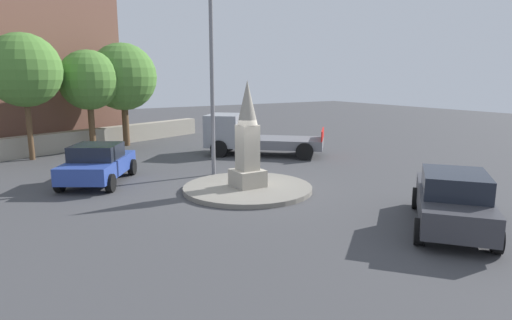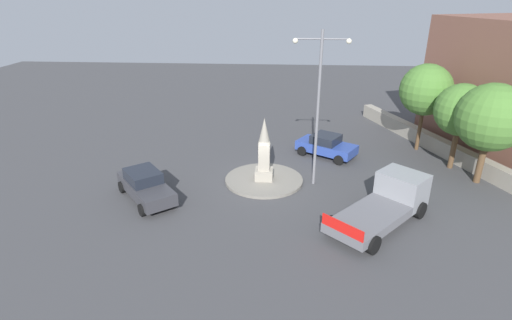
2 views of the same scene
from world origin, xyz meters
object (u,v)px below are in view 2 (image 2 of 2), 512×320
(monument, at_px, (264,153))
(streetlamp, at_px, (319,97))
(car_blue_passing, at_px, (326,145))
(tree_near_wall, at_px, (461,110))
(car_dark_grey_parked_left, at_px, (145,185))
(tree_mid_cluster, at_px, (491,118))
(truck_grey_waiting, at_px, (387,202))
(tree_far_corner, at_px, (426,90))

(monument, bearing_deg, streetlamp, -2.09)
(streetlamp, xyz_separation_m, car_blue_passing, (1.08, 4.28, -4.32))
(monument, height_order, tree_near_wall, tree_near_wall)
(monument, relative_size, tree_near_wall, 0.69)
(car_dark_grey_parked_left, distance_m, tree_near_wall, 18.75)
(monument, height_order, car_dark_grey_parked_left, monument)
(monument, xyz_separation_m, car_blue_passing, (3.94, 4.18, -1.04))
(tree_mid_cluster, bearing_deg, monument, -176.49)
(monument, bearing_deg, truck_grey_waiting, -31.74)
(truck_grey_waiting, xyz_separation_m, tree_mid_cluster, (6.22, 4.55, 2.95))
(car_blue_passing, bearing_deg, truck_grey_waiting, -74.66)
(truck_grey_waiting, height_order, tree_mid_cluster, tree_mid_cluster)
(streetlamp, bearing_deg, truck_grey_waiting, -48.45)
(car_dark_grey_parked_left, height_order, tree_far_corner, tree_far_corner)
(car_blue_passing, bearing_deg, tree_far_corner, 14.39)
(monument, distance_m, car_blue_passing, 5.84)
(car_dark_grey_parked_left, bearing_deg, truck_grey_waiting, -5.67)
(streetlamp, bearing_deg, tree_far_corner, 38.23)
(monument, height_order, tree_far_corner, tree_far_corner)
(streetlamp, bearing_deg, tree_mid_cluster, 5.19)
(tree_mid_cluster, relative_size, tree_far_corner, 0.97)
(car_dark_grey_parked_left, bearing_deg, streetlamp, 15.30)
(monument, relative_size, tree_far_corner, 0.62)
(monument, relative_size, truck_grey_waiting, 0.64)
(tree_far_corner, bearing_deg, streetlamp, -141.77)
(monument, distance_m, car_dark_grey_parked_left, 6.75)
(truck_grey_waiting, bearing_deg, monument, 148.26)
(truck_grey_waiting, distance_m, tree_near_wall, 8.97)
(car_blue_passing, height_order, truck_grey_waiting, truck_grey_waiting)
(streetlamp, distance_m, tree_near_wall, 9.27)
(monument, bearing_deg, tree_mid_cluster, 3.51)
(tree_mid_cluster, distance_m, tree_far_corner, 5.45)
(monument, xyz_separation_m, tree_near_wall, (11.57, 2.77, 1.94))
(tree_near_wall, relative_size, tree_mid_cluster, 0.92)
(car_dark_grey_parked_left, xyz_separation_m, tree_near_wall, (17.73, 5.34, 2.94))
(car_dark_grey_parked_left, distance_m, car_blue_passing, 12.15)
(streetlamp, height_order, tree_mid_cluster, streetlamp)
(monument, xyz_separation_m, tree_far_corner, (10.40, 5.83, 2.43))
(streetlamp, bearing_deg, car_blue_passing, 75.82)
(streetlamp, bearing_deg, car_dark_grey_parked_left, -164.70)
(streetlamp, xyz_separation_m, tree_far_corner, (7.54, 5.94, -0.86))
(car_dark_grey_parked_left, distance_m, tree_far_corner, 18.88)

